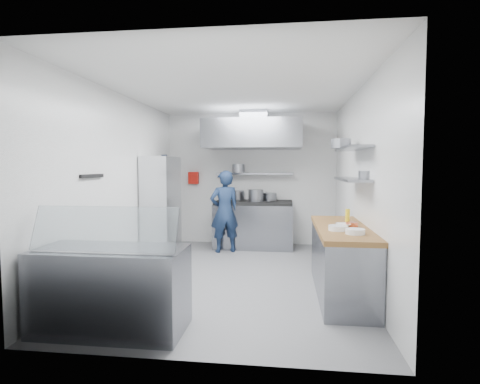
# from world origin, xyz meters

# --- Properties ---
(floor) EXTENTS (5.00, 5.00, 0.00)m
(floor) POSITION_xyz_m (0.00, 0.00, 0.00)
(floor) COLOR slate
(floor) RESTS_ON ground
(ceiling) EXTENTS (5.00, 5.00, 0.00)m
(ceiling) POSITION_xyz_m (0.00, 0.00, 2.80)
(ceiling) COLOR silver
(ceiling) RESTS_ON wall_back
(wall_back) EXTENTS (3.60, 2.80, 0.02)m
(wall_back) POSITION_xyz_m (0.00, 2.50, 1.40)
(wall_back) COLOR white
(wall_back) RESTS_ON floor
(wall_front) EXTENTS (3.60, 2.80, 0.02)m
(wall_front) POSITION_xyz_m (0.00, -2.50, 1.40)
(wall_front) COLOR white
(wall_front) RESTS_ON floor
(wall_left) EXTENTS (2.80, 5.00, 0.02)m
(wall_left) POSITION_xyz_m (-1.80, 0.00, 1.40)
(wall_left) COLOR white
(wall_left) RESTS_ON floor
(wall_right) EXTENTS (2.80, 5.00, 0.02)m
(wall_right) POSITION_xyz_m (1.80, 0.00, 1.40)
(wall_right) COLOR white
(wall_right) RESTS_ON floor
(gas_range) EXTENTS (1.60, 0.80, 0.90)m
(gas_range) POSITION_xyz_m (0.10, 2.10, 0.45)
(gas_range) COLOR gray
(gas_range) RESTS_ON floor
(cooktop) EXTENTS (1.57, 0.78, 0.06)m
(cooktop) POSITION_xyz_m (0.10, 2.10, 0.93)
(cooktop) COLOR black
(cooktop) RESTS_ON gas_range
(stock_pot_left) EXTENTS (0.30, 0.30, 0.20)m
(stock_pot_left) POSITION_xyz_m (-0.27, 2.32, 1.06)
(stock_pot_left) COLOR slate
(stock_pot_left) RESTS_ON cooktop
(stock_pot_mid) EXTENTS (0.30, 0.30, 0.24)m
(stock_pot_mid) POSITION_xyz_m (0.15, 2.03, 1.08)
(stock_pot_mid) COLOR slate
(stock_pot_mid) RESTS_ON cooktop
(stock_pot_right) EXTENTS (0.29, 0.29, 0.16)m
(stock_pot_right) POSITION_xyz_m (0.42, 2.25, 1.04)
(stock_pot_right) COLOR slate
(stock_pot_right) RESTS_ON cooktop
(over_range_shelf) EXTENTS (1.60, 0.30, 0.04)m
(over_range_shelf) POSITION_xyz_m (0.10, 2.34, 1.52)
(over_range_shelf) COLOR gray
(over_range_shelf) RESTS_ON wall_back
(shelf_pot_a) EXTENTS (0.25, 0.25, 0.18)m
(shelf_pot_a) POSITION_xyz_m (-0.23, 2.21, 1.63)
(shelf_pot_a) COLOR slate
(shelf_pot_a) RESTS_ON over_range_shelf
(extractor_hood) EXTENTS (1.90, 1.15, 0.55)m
(extractor_hood) POSITION_xyz_m (0.10, 1.93, 2.30)
(extractor_hood) COLOR gray
(extractor_hood) RESTS_ON wall_back
(hood_duct) EXTENTS (0.55, 0.55, 0.24)m
(hood_duct) POSITION_xyz_m (0.10, 2.15, 2.68)
(hood_duct) COLOR slate
(hood_duct) RESTS_ON extractor_hood
(red_firebox) EXTENTS (0.22, 0.10, 0.26)m
(red_firebox) POSITION_xyz_m (-1.25, 2.44, 1.42)
(red_firebox) COLOR red
(red_firebox) RESTS_ON wall_back
(chef) EXTENTS (0.69, 0.59, 1.59)m
(chef) POSITION_xyz_m (-0.43, 1.61, 0.80)
(chef) COLOR #162644
(chef) RESTS_ON floor
(wire_rack) EXTENTS (0.50, 0.90, 1.85)m
(wire_rack) POSITION_xyz_m (-1.53, 1.11, 0.93)
(wire_rack) COLOR silver
(wire_rack) RESTS_ON floor
(rack_bin_a) EXTENTS (0.17, 0.21, 0.19)m
(rack_bin_a) POSITION_xyz_m (-1.53, 1.02, 0.80)
(rack_bin_a) COLOR white
(rack_bin_a) RESTS_ON wire_rack
(rack_bin_b) EXTENTS (0.16, 0.20, 0.18)m
(rack_bin_b) POSITION_xyz_m (-1.53, 1.32, 1.30)
(rack_bin_b) COLOR yellow
(rack_bin_b) RESTS_ON wire_rack
(rack_jar) EXTENTS (0.11, 0.11, 0.18)m
(rack_jar) POSITION_xyz_m (-1.48, 1.16, 1.80)
(rack_jar) COLOR black
(rack_jar) RESTS_ON wire_rack
(knife_strip) EXTENTS (0.04, 0.55, 0.05)m
(knife_strip) POSITION_xyz_m (-1.78, -0.90, 1.55)
(knife_strip) COLOR black
(knife_strip) RESTS_ON wall_left
(prep_counter_base) EXTENTS (0.62, 2.00, 0.84)m
(prep_counter_base) POSITION_xyz_m (1.48, -0.60, 0.42)
(prep_counter_base) COLOR gray
(prep_counter_base) RESTS_ON floor
(prep_counter_top) EXTENTS (0.65, 2.04, 0.06)m
(prep_counter_top) POSITION_xyz_m (1.48, -0.60, 0.87)
(prep_counter_top) COLOR olive
(prep_counter_top) RESTS_ON prep_counter_base
(plate_stack_a) EXTENTS (0.22, 0.22, 0.06)m
(plate_stack_a) POSITION_xyz_m (1.55, -1.15, 0.93)
(plate_stack_a) COLOR white
(plate_stack_a) RESTS_ON prep_counter_top
(plate_stack_b) EXTENTS (0.24, 0.24, 0.06)m
(plate_stack_b) POSITION_xyz_m (1.39, -0.93, 0.93)
(plate_stack_b) COLOR white
(plate_stack_b) RESTS_ON prep_counter_top
(copper_pan) EXTENTS (0.15, 0.15, 0.06)m
(copper_pan) POSITION_xyz_m (1.60, -0.63, 0.93)
(copper_pan) COLOR #D25F3B
(copper_pan) RESTS_ON prep_counter_top
(squeeze_bottle) EXTENTS (0.06, 0.06, 0.18)m
(squeeze_bottle) POSITION_xyz_m (1.61, -0.21, 0.99)
(squeeze_bottle) COLOR yellow
(squeeze_bottle) RESTS_ON prep_counter_top
(mixing_bowl) EXTENTS (0.21, 0.21, 0.05)m
(mixing_bowl) POSITION_xyz_m (1.49, -0.67, 0.92)
(mixing_bowl) COLOR white
(mixing_bowl) RESTS_ON prep_counter_top
(wall_shelf_lower) EXTENTS (0.30, 1.30, 0.04)m
(wall_shelf_lower) POSITION_xyz_m (1.64, -0.30, 1.50)
(wall_shelf_lower) COLOR gray
(wall_shelf_lower) RESTS_ON wall_right
(wall_shelf_upper) EXTENTS (0.30, 1.30, 0.04)m
(wall_shelf_upper) POSITION_xyz_m (1.64, -0.30, 1.92)
(wall_shelf_upper) COLOR gray
(wall_shelf_upper) RESTS_ON wall_right
(shelf_pot_c) EXTENTS (0.22, 0.22, 0.10)m
(shelf_pot_c) POSITION_xyz_m (1.80, -0.56, 1.57)
(shelf_pot_c) COLOR slate
(shelf_pot_c) RESTS_ON wall_shelf_lower
(shelf_pot_d) EXTENTS (0.28, 0.28, 0.14)m
(shelf_pot_d) POSITION_xyz_m (1.56, 0.15, 2.01)
(shelf_pot_d) COLOR slate
(shelf_pot_d) RESTS_ON wall_shelf_upper
(display_case) EXTENTS (1.50, 0.70, 0.85)m
(display_case) POSITION_xyz_m (-1.00, -2.00, 0.42)
(display_case) COLOR gray
(display_case) RESTS_ON floor
(display_glass) EXTENTS (1.47, 0.19, 0.42)m
(display_glass) POSITION_xyz_m (-1.00, -2.12, 1.07)
(display_glass) COLOR silver
(display_glass) RESTS_ON display_case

